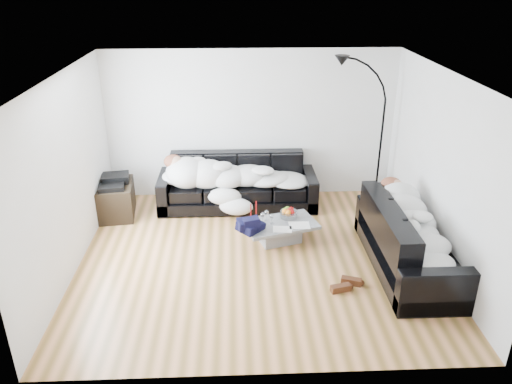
{
  "coord_description": "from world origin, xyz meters",
  "views": [
    {
      "loc": [
        -0.29,
        -6.13,
        3.81
      ],
      "look_at": [
        0.0,
        0.3,
        0.9
      ],
      "focal_mm": 35.0,
      "sensor_mm": 36.0,
      "label": 1
    }
  ],
  "objects_px": {
    "sofa_right": "(410,238)",
    "stereo": "(114,181)",
    "floor_lamp": "(381,140)",
    "shoes": "(346,285)",
    "candle_left": "(251,211)",
    "sleeper_right": "(412,225)",
    "coffee_table": "(280,232)",
    "wine_glass_a": "(266,215)",
    "wine_glass_b": "(263,218)",
    "sleeper_back": "(237,172)",
    "fruit_bowl": "(289,212)",
    "wine_glass_c": "(272,219)",
    "sofa_back": "(238,182)",
    "av_cabinet": "(116,200)",
    "candle_right": "(256,209)"
  },
  "relations": [
    {
      "from": "sofa_right",
      "to": "stereo",
      "type": "xyz_separation_m",
      "value": [
        -4.35,
        1.8,
        0.17
      ]
    },
    {
      "from": "sleeper_right",
      "to": "candle_left",
      "type": "distance_m",
      "value": 2.35
    },
    {
      "from": "fruit_bowl",
      "to": "wine_glass_b",
      "type": "bearing_deg",
      "value": -159.01
    },
    {
      "from": "sleeper_right",
      "to": "wine_glass_b",
      "type": "xyz_separation_m",
      "value": [
        -1.96,
        0.81,
        -0.26
      ]
    },
    {
      "from": "coffee_table",
      "to": "floor_lamp",
      "type": "height_order",
      "value": "floor_lamp"
    },
    {
      "from": "wine_glass_c",
      "to": "floor_lamp",
      "type": "height_order",
      "value": "floor_lamp"
    },
    {
      "from": "candle_right",
      "to": "wine_glass_a",
      "type": "bearing_deg",
      "value": -48.65
    },
    {
      "from": "av_cabinet",
      "to": "wine_glass_a",
      "type": "bearing_deg",
      "value": -27.61
    },
    {
      "from": "wine_glass_b",
      "to": "wine_glass_c",
      "type": "xyz_separation_m",
      "value": [
        0.13,
        -0.04,
        -0.0
      ]
    },
    {
      "from": "coffee_table",
      "to": "wine_glass_b",
      "type": "xyz_separation_m",
      "value": [
        -0.26,
        0.02,
        0.24
      ]
    },
    {
      "from": "candle_left",
      "to": "stereo",
      "type": "relative_size",
      "value": 0.53
    },
    {
      "from": "coffee_table",
      "to": "candle_left",
      "type": "distance_m",
      "value": 0.54
    },
    {
      "from": "av_cabinet",
      "to": "floor_lamp",
      "type": "height_order",
      "value": "floor_lamp"
    },
    {
      "from": "sofa_right",
      "to": "candle_right",
      "type": "distance_m",
      "value": 2.3
    },
    {
      "from": "sleeper_back",
      "to": "coffee_table",
      "type": "bearing_deg",
      "value": -63.09
    },
    {
      "from": "wine_glass_a",
      "to": "wine_glass_b",
      "type": "relative_size",
      "value": 1.0
    },
    {
      "from": "wine_glass_b",
      "to": "candle_left",
      "type": "relative_size",
      "value": 0.71
    },
    {
      "from": "wine_glass_b",
      "to": "fruit_bowl",
      "type": "bearing_deg",
      "value": 20.99
    },
    {
      "from": "sofa_right",
      "to": "sleeper_back",
      "type": "distance_m",
      "value": 3.08
    },
    {
      "from": "candle_right",
      "to": "av_cabinet",
      "type": "bearing_deg",
      "value": 161.83
    },
    {
      "from": "sofa_right",
      "to": "floor_lamp",
      "type": "xyz_separation_m",
      "value": [
        0.13,
        2.18,
        0.66
      ]
    },
    {
      "from": "shoes",
      "to": "sofa_back",
      "type": "bearing_deg",
      "value": 116.37
    },
    {
      "from": "sleeper_back",
      "to": "sleeper_right",
      "type": "relative_size",
      "value": 1.18
    },
    {
      "from": "sofa_right",
      "to": "shoes",
      "type": "height_order",
      "value": "sofa_right"
    },
    {
      "from": "sofa_right",
      "to": "wine_glass_a",
      "type": "distance_m",
      "value": 2.1
    },
    {
      "from": "coffee_table",
      "to": "stereo",
      "type": "distance_m",
      "value": 2.87
    },
    {
      "from": "wine_glass_c",
      "to": "shoes",
      "type": "height_order",
      "value": "wine_glass_c"
    },
    {
      "from": "sofa_back",
      "to": "floor_lamp",
      "type": "bearing_deg",
      "value": 2.86
    },
    {
      "from": "av_cabinet",
      "to": "floor_lamp",
      "type": "relative_size",
      "value": 0.36
    },
    {
      "from": "wine_glass_c",
      "to": "candle_right",
      "type": "distance_m",
      "value": 0.35
    },
    {
      "from": "wine_glass_c",
      "to": "stereo",
      "type": "relative_size",
      "value": 0.36
    },
    {
      "from": "wine_glass_a",
      "to": "av_cabinet",
      "type": "distance_m",
      "value": 2.62
    },
    {
      "from": "candle_left",
      "to": "shoes",
      "type": "distance_m",
      "value": 1.89
    },
    {
      "from": "sofa_right",
      "to": "wine_glass_b",
      "type": "bearing_deg",
      "value": 67.55
    },
    {
      "from": "wine_glass_a",
      "to": "candle_left",
      "type": "distance_m",
      "value": 0.25
    },
    {
      "from": "shoes",
      "to": "floor_lamp",
      "type": "distance_m",
      "value": 3.05
    },
    {
      "from": "sleeper_back",
      "to": "av_cabinet",
      "type": "relative_size",
      "value": 2.8
    },
    {
      "from": "floor_lamp",
      "to": "sofa_right",
      "type": "bearing_deg",
      "value": -100.51
    },
    {
      "from": "wine_glass_c",
      "to": "candle_left",
      "type": "height_order",
      "value": "candle_left"
    },
    {
      "from": "sofa_right",
      "to": "sofa_back",
      "type": "bearing_deg",
      "value": 48.42
    },
    {
      "from": "floor_lamp",
      "to": "sleeper_right",
      "type": "bearing_deg",
      "value": -100.51
    },
    {
      "from": "shoes",
      "to": "stereo",
      "type": "relative_size",
      "value": 1.01
    },
    {
      "from": "sofa_right",
      "to": "sleeper_right",
      "type": "relative_size",
      "value": 1.17
    },
    {
      "from": "sofa_right",
      "to": "wine_glass_a",
      "type": "height_order",
      "value": "sofa_right"
    },
    {
      "from": "sleeper_back",
      "to": "stereo",
      "type": "bearing_deg",
      "value": -173.97
    },
    {
      "from": "coffee_table",
      "to": "wine_glass_a",
      "type": "distance_m",
      "value": 0.33
    },
    {
      "from": "coffee_table",
      "to": "fruit_bowl",
      "type": "height_order",
      "value": "fruit_bowl"
    },
    {
      "from": "fruit_bowl",
      "to": "av_cabinet",
      "type": "height_order",
      "value": "av_cabinet"
    },
    {
      "from": "sofa_back",
      "to": "candle_right",
      "type": "xyz_separation_m",
      "value": [
        0.28,
        -1.02,
        -0.01
      ]
    },
    {
      "from": "av_cabinet",
      "to": "sofa_right",
      "type": "bearing_deg",
      "value": -29.46
    }
  ]
}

